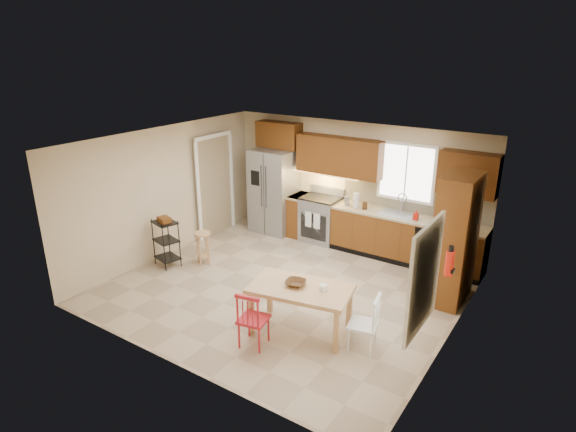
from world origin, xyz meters
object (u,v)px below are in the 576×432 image
(fire_extinguisher, at_px, (449,263))
(table_jar, at_px, (323,289))
(dining_table, at_px, (301,309))
(chair_red, at_px, (254,318))
(refrigerator, at_px, (274,191))
(table_bowl, at_px, (296,286))
(chair_white, at_px, (363,324))
(soap_bottle, at_px, (416,215))
(bar_stool, at_px, (203,248))
(pantry, at_px, (456,239))
(utility_cart, at_px, (166,243))
(range_stove, at_px, (321,220))

(fire_extinguisher, xyz_separation_m, table_jar, (-1.41, -0.99, -0.37))
(fire_extinguisher, relative_size, dining_table, 0.25)
(chair_red, bearing_deg, dining_table, 50.43)
(refrigerator, bearing_deg, table_jar, -45.51)
(dining_table, height_order, table_bowl, table_bowl)
(dining_table, bearing_deg, fire_extinguisher, 20.82)
(chair_white, bearing_deg, refrigerator, 38.50)
(soap_bottle, relative_size, bar_stool, 0.30)
(pantry, bearing_deg, utility_cart, -160.82)
(bar_stool, xyz_separation_m, utility_cart, (-0.52, -0.42, 0.14))
(range_stove, relative_size, table_bowl, 3.19)
(table_bowl, bearing_deg, range_stove, 113.65)
(soap_bottle, relative_size, table_bowl, 0.66)
(fire_extinguisher, distance_m, chair_white, 1.46)
(range_stove, bearing_deg, fire_extinguisher, -32.62)
(range_stove, xyz_separation_m, fire_extinguisher, (3.18, -2.04, 0.64))
(pantry, bearing_deg, fire_extinguisher, -79.22)
(chair_red, bearing_deg, bar_stool, 135.68)
(fire_extinguisher, height_order, dining_table, fire_extinguisher)
(refrigerator, xyz_separation_m, chair_red, (2.25, -3.71, -0.49))
(bar_stool, bearing_deg, chair_white, -5.04)
(utility_cart, bearing_deg, chair_red, -5.88)
(bar_stool, relative_size, utility_cart, 0.70)
(utility_cart, bearing_deg, table_bowl, 6.83)
(utility_cart, bearing_deg, table_jar, 9.20)
(soap_bottle, distance_m, dining_table, 3.15)
(dining_table, xyz_separation_m, bar_stool, (-2.72, 0.89, -0.03))
(pantry, bearing_deg, range_stove, 161.71)
(refrigerator, distance_m, dining_table, 4.06)
(pantry, xyz_separation_m, bar_stool, (-4.24, -1.24, -0.73))
(dining_table, height_order, bar_stool, dining_table)
(chair_red, distance_m, utility_cart, 3.10)
(chair_red, relative_size, chair_white, 1.00)
(table_bowl, bearing_deg, soap_bottle, 77.63)
(dining_table, distance_m, chair_white, 0.95)
(refrigerator, bearing_deg, bar_stool, -93.03)
(table_bowl, bearing_deg, refrigerator, 129.44)
(range_stove, bearing_deg, chair_red, -73.66)
(soap_bottle, bearing_deg, dining_table, -100.75)
(fire_extinguisher, bearing_deg, utility_cart, -173.03)
(table_bowl, relative_size, utility_cart, 0.32)
(fire_extinguisher, xyz_separation_m, table_bowl, (-1.81, -1.08, -0.40))
(chair_red, relative_size, utility_cart, 0.92)
(fire_extinguisher, height_order, chair_red, fire_extinguisher)
(refrigerator, relative_size, table_bowl, 6.31)
(pantry, xyz_separation_m, chair_white, (-0.58, -2.08, -0.63))
(chair_red, bearing_deg, range_stove, 95.07)
(pantry, distance_m, utility_cart, 5.08)
(pantry, xyz_separation_m, chair_red, (-1.88, -2.78, -0.63))
(refrigerator, distance_m, utility_cart, 2.70)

